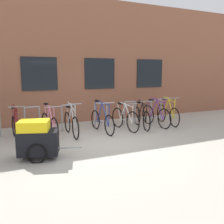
{
  "coord_description": "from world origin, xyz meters",
  "views": [
    {
      "loc": [
        -2.58,
        -6.4,
        2.03
      ],
      "look_at": [
        1.03,
        1.6,
        0.6
      ],
      "focal_mm": 39.83,
      "sensor_mm": 36.0,
      "label": 1
    }
  ],
  "objects_px": {
    "bicycle_silver": "(71,123)",
    "bicycle_black": "(142,117)",
    "bicycle_purple": "(156,115)",
    "bicycle_maroon": "(16,127)",
    "bicycle_yellow": "(168,114)",
    "bicycle_blue": "(102,121)",
    "bike_trailer": "(38,139)",
    "bicycle_pink": "(50,125)",
    "bicycle_white": "(125,119)"
  },
  "relations": [
    {
      "from": "bicycle_blue",
      "to": "bike_trailer",
      "type": "bearing_deg",
      "value": -142.69
    },
    {
      "from": "bicycle_yellow",
      "to": "bike_trailer",
      "type": "xyz_separation_m",
      "value": [
        -5.18,
        -1.96,
        0.08
      ]
    },
    {
      "from": "bicycle_pink",
      "to": "bicycle_maroon",
      "type": "distance_m",
      "value": 0.99
    },
    {
      "from": "bicycle_yellow",
      "to": "bike_trailer",
      "type": "height_order",
      "value": "bicycle_yellow"
    },
    {
      "from": "bicycle_blue",
      "to": "bicycle_black",
      "type": "relative_size",
      "value": 1.04
    },
    {
      "from": "bicycle_purple",
      "to": "bike_trailer",
      "type": "xyz_separation_m",
      "value": [
        -4.54,
        -1.82,
        0.07
      ]
    },
    {
      "from": "bicycle_silver",
      "to": "bike_trailer",
      "type": "relative_size",
      "value": 1.16
    },
    {
      "from": "bicycle_yellow",
      "to": "bicycle_pink",
      "type": "height_order",
      "value": "bicycle_yellow"
    },
    {
      "from": "bicycle_yellow",
      "to": "bicycle_maroon",
      "type": "xyz_separation_m",
      "value": [
        -5.55,
        0.02,
        -0.02
      ]
    },
    {
      "from": "bicycle_yellow",
      "to": "bicycle_purple",
      "type": "relative_size",
      "value": 1.02
    },
    {
      "from": "bike_trailer",
      "to": "bicycle_purple",
      "type": "bearing_deg",
      "value": 21.89
    },
    {
      "from": "bicycle_purple",
      "to": "bike_trailer",
      "type": "distance_m",
      "value": 4.89
    },
    {
      "from": "bicycle_purple",
      "to": "bicycle_maroon",
      "type": "xyz_separation_m",
      "value": [
        -4.91,
        0.16,
        -0.03
      ]
    },
    {
      "from": "bicycle_pink",
      "to": "bicycle_maroon",
      "type": "xyz_separation_m",
      "value": [
        -0.97,
        0.21,
        -0.03
      ]
    },
    {
      "from": "bicycle_purple",
      "to": "bicycle_silver",
      "type": "xyz_separation_m",
      "value": [
        -3.26,
        -0.03,
        -0.02
      ]
    },
    {
      "from": "bicycle_silver",
      "to": "bicycle_pink",
      "type": "xyz_separation_m",
      "value": [
        -0.69,
        -0.03,
        0.01
      ]
    },
    {
      "from": "bicycle_black",
      "to": "bike_trailer",
      "type": "bearing_deg",
      "value": -155.17
    },
    {
      "from": "bicycle_yellow",
      "to": "bicycle_purple",
      "type": "xyz_separation_m",
      "value": [
        -0.64,
        -0.13,
        0.01
      ]
    },
    {
      "from": "bicycle_white",
      "to": "bike_trailer",
      "type": "xyz_separation_m",
      "value": [
        -3.21,
        -1.77,
        0.08
      ]
    },
    {
      "from": "bicycle_silver",
      "to": "bicycle_white",
      "type": "height_order",
      "value": "bicycle_silver"
    },
    {
      "from": "bicycle_purple",
      "to": "bicycle_blue",
      "type": "height_order",
      "value": "bicycle_purple"
    },
    {
      "from": "bicycle_silver",
      "to": "bicycle_maroon",
      "type": "relative_size",
      "value": 1.04
    },
    {
      "from": "bicycle_silver",
      "to": "bicycle_yellow",
      "type": "bearing_deg",
      "value": 2.36
    },
    {
      "from": "bicycle_yellow",
      "to": "bicycle_white",
      "type": "height_order",
      "value": "bicycle_yellow"
    },
    {
      "from": "bicycle_blue",
      "to": "bicycle_maroon",
      "type": "height_order",
      "value": "bicycle_maroon"
    },
    {
      "from": "bicycle_purple",
      "to": "bicycle_black",
      "type": "bearing_deg",
      "value": -178.94
    },
    {
      "from": "bicycle_blue",
      "to": "bicycle_white",
      "type": "relative_size",
      "value": 1.05
    },
    {
      "from": "bicycle_black",
      "to": "bike_trailer",
      "type": "xyz_separation_m",
      "value": [
        -3.92,
        -1.81,
        0.09
      ]
    },
    {
      "from": "bicycle_purple",
      "to": "bicycle_silver",
      "type": "bearing_deg",
      "value": -179.52
    },
    {
      "from": "bicycle_white",
      "to": "bicycle_maroon",
      "type": "xyz_separation_m",
      "value": [
        -3.58,
        0.21,
        -0.02
      ]
    },
    {
      "from": "bicycle_blue",
      "to": "bicycle_white",
      "type": "bearing_deg",
      "value": -1.22
    },
    {
      "from": "bicycle_maroon",
      "to": "bicycle_purple",
      "type": "bearing_deg",
      "value": -1.81
    },
    {
      "from": "bicycle_yellow",
      "to": "bicycle_silver",
      "type": "height_order",
      "value": "bicycle_yellow"
    },
    {
      "from": "bicycle_yellow",
      "to": "bicycle_black",
      "type": "bearing_deg",
      "value": -173.46
    },
    {
      "from": "bicycle_silver",
      "to": "bicycle_black",
      "type": "distance_m",
      "value": 2.63
    },
    {
      "from": "bicycle_maroon",
      "to": "bicycle_silver",
      "type": "bearing_deg",
      "value": -6.29
    },
    {
      "from": "bicycle_maroon",
      "to": "bike_trailer",
      "type": "bearing_deg",
      "value": -79.33
    },
    {
      "from": "bicycle_black",
      "to": "bicycle_maroon",
      "type": "relative_size",
      "value": 1.05
    },
    {
      "from": "bicycle_silver",
      "to": "bicycle_pink",
      "type": "height_order",
      "value": "bicycle_silver"
    },
    {
      "from": "bicycle_purple",
      "to": "bicycle_black",
      "type": "distance_m",
      "value": 0.62
    },
    {
      "from": "bicycle_purple",
      "to": "bicycle_yellow",
      "type": "bearing_deg",
      "value": 11.75
    },
    {
      "from": "bicycle_blue",
      "to": "bicycle_yellow",
      "type": "bearing_deg",
      "value": 3.35
    },
    {
      "from": "bicycle_white",
      "to": "bicycle_purple",
      "type": "bearing_deg",
      "value": 2.19
    },
    {
      "from": "bicycle_white",
      "to": "bicycle_yellow",
      "type": "bearing_deg",
      "value": 5.34
    },
    {
      "from": "bicycle_yellow",
      "to": "bicycle_white",
      "type": "distance_m",
      "value": 1.98
    },
    {
      "from": "bicycle_maroon",
      "to": "bicycle_yellow",
      "type": "bearing_deg",
      "value": -0.23
    },
    {
      "from": "bicycle_silver",
      "to": "bicycle_pink",
      "type": "relative_size",
      "value": 0.99
    },
    {
      "from": "bicycle_yellow",
      "to": "bicycle_silver",
      "type": "bearing_deg",
      "value": -177.64
    },
    {
      "from": "bicycle_black",
      "to": "bike_trailer",
      "type": "height_order",
      "value": "bicycle_black"
    },
    {
      "from": "bicycle_silver",
      "to": "bike_trailer",
      "type": "distance_m",
      "value": 2.21
    }
  ]
}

